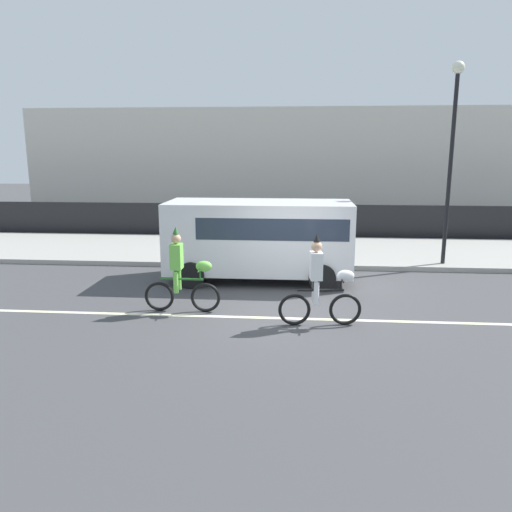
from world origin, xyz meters
name	(u,v)px	position (x,y,z in m)	size (l,w,h in m)	color
ground_plane	(289,311)	(0.00, 0.00, 0.00)	(80.00, 80.00, 0.00)	#424244
road_centre_line	(289,318)	(0.00, -0.50, 0.00)	(36.00, 0.14, 0.01)	beige
sidewalk_curb	(292,251)	(0.00, 6.50, 0.07)	(60.00, 5.00, 0.15)	#9E9B93
fence_line	(294,221)	(0.00, 9.40, 0.70)	(40.00, 0.08, 1.40)	black
building_backdrop	(303,163)	(0.40, 18.00, 2.78)	(28.00, 8.00, 5.56)	beige
parade_cyclist_lime	(182,275)	(-2.37, -0.20, 0.84)	(1.72, 0.50, 1.92)	black
parade_cyclist_zebra	(321,286)	(0.66, -0.84, 0.84)	(1.72, 0.50, 1.92)	black
parked_van_white	(262,235)	(-0.82, 2.70, 1.28)	(5.00, 2.22, 2.18)	white
street_lamp_post	(453,134)	(4.61, 4.56, 3.99)	(0.36, 0.36, 5.86)	black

